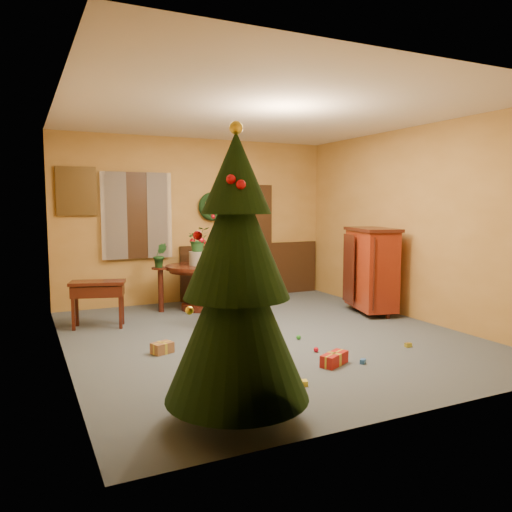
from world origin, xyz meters
TOP-DOWN VIEW (x-y plane):
  - room_envelope at (0.21, 2.70)m, footprint 5.50×5.50m
  - dining_table at (-0.26, 1.96)m, footprint 1.08×1.08m
  - urn at (-0.26, 1.96)m, footprint 0.31×0.31m
  - centerpiece_plant at (-0.26, 1.96)m, footprint 0.36×0.31m
  - chair_near at (-0.36, 0.54)m, footprint 0.59×0.59m
  - chair_far at (0.17, 1.93)m, footprint 0.46×0.46m
  - guitar at (-0.22, 0.11)m, footprint 0.34×0.50m
  - plant_stand at (-0.88, 2.06)m, footprint 0.28×0.28m
  - stand_plant at (-0.88, 2.06)m, footprint 0.24×0.21m
  - christmas_tree at (-1.39, -2.26)m, footprint 1.15×1.15m
  - writing_desk at (-1.94, 1.44)m, footprint 0.82×0.56m
  - sideboard at (2.15, 0.53)m, footprint 0.82×1.18m
  - gift_a at (-0.63, -1.50)m, footprint 0.30×0.25m
  - gift_b at (-0.72, -1.28)m, footprint 0.24×0.24m
  - gift_c at (-1.45, -0.16)m, footprint 0.28×0.23m
  - gift_d at (0.13, -1.39)m, footprint 0.40×0.30m
  - toy_a at (0.44, -1.49)m, footprint 0.09×0.09m
  - toy_b at (0.30, -0.35)m, footprint 0.06×0.06m
  - toy_c at (-0.48, -1.79)m, footprint 0.07×0.09m
  - toy_d at (0.20, -0.91)m, footprint 0.06×0.06m
  - toy_e at (1.34, -1.22)m, footprint 0.08×0.06m

SIDE VIEW (x-z plane):
  - toy_a at x=0.44m, z-range 0.00..0.05m
  - toy_c at x=-0.48m, z-range 0.00..0.05m
  - toy_e at x=1.34m, z-range 0.00..0.05m
  - toy_b at x=0.30m, z-range 0.00..0.06m
  - toy_d at x=0.20m, z-range 0.00..0.06m
  - gift_c at x=-1.45m, z-range 0.00..0.13m
  - gift_d at x=0.13m, z-range 0.00..0.13m
  - gift_a at x=-0.63m, z-range 0.00..0.15m
  - gift_b at x=-0.72m, z-range 0.00..0.23m
  - guitar at x=-0.22m, z-range 0.01..0.75m
  - plant_stand at x=-0.88m, z-range 0.09..0.82m
  - writing_desk at x=-1.94m, z-range 0.17..0.83m
  - dining_table at x=-0.26m, z-range 0.15..0.89m
  - chair_near at x=-0.36m, z-range 0.04..1.05m
  - chair_far at x=0.17m, z-range 0.04..1.06m
  - sideboard at x=2.15m, z-range 0.05..1.42m
  - urn at x=-0.26m, z-range 0.74..0.97m
  - stand_plant at x=-0.88m, z-range 0.73..1.12m
  - room_envelope at x=0.21m, z-range -1.63..3.87m
  - christmas_tree at x=-1.39m, z-range -0.06..2.31m
  - centerpiece_plant at x=-0.26m, z-range 0.97..1.37m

